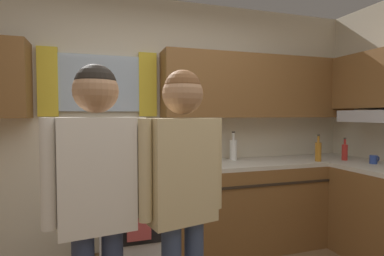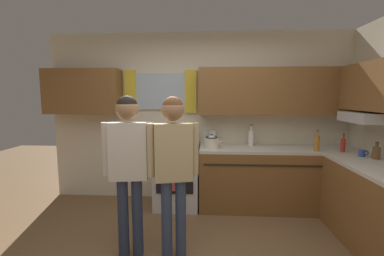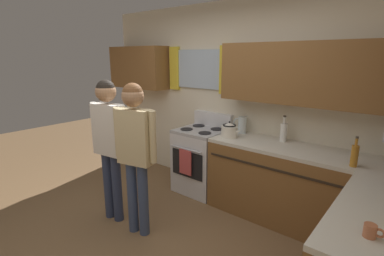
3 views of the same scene
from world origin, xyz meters
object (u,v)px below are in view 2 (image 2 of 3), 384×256
at_px(stove_oven, 177,175).
at_px(bottle_milk_white, 251,137).
at_px(stovetop_kettle, 212,142).
at_px(adult_in_plaid, 173,158).
at_px(bottle_sauce_red, 343,145).
at_px(mug_cobalt_blue, 362,153).
at_px(adult_left, 129,157).
at_px(bottle_squat_brown, 376,153).
at_px(water_pitcher, 212,137).
at_px(bottle_oil_amber, 317,143).

relative_size(stove_oven, bottle_milk_white, 3.51).
height_order(stovetop_kettle, adult_in_plaid, adult_in_plaid).
relative_size(bottle_sauce_red, mug_cobalt_blue, 2.14).
bearing_deg(mug_cobalt_blue, adult_left, -163.97).
height_order(bottle_sauce_red, stovetop_kettle, bottle_sauce_red).
bearing_deg(bottle_squat_brown, adult_in_plaid, -164.38).
bearing_deg(bottle_milk_white, adult_in_plaid, -124.53).
relative_size(water_pitcher, adult_in_plaid, 0.13).
height_order(stove_oven, water_pitcher, water_pitcher).
height_order(bottle_squat_brown, water_pitcher, water_pitcher).
bearing_deg(stovetop_kettle, bottle_squat_brown, -15.27).
bearing_deg(bottle_oil_amber, adult_in_plaid, -149.35).
distance_m(bottle_sauce_red, adult_in_plaid, 2.38).
bearing_deg(adult_in_plaid, water_pitcher, 74.67).
distance_m(adult_left, adult_in_plaid, 0.45).
distance_m(stove_oven, bottle_milk_white, 1.24).
bearing_deg(bottle_sauce_red, bottle_squat_brown, -64.78).
xyz_separation_m(water_pitcher, adult_left, (-0.85, -1.46, 0.02)).
xyz_separation_m(water_pitcher, adult_in_plaid, (-0.40, -1.46, 0.02)).
bearing_deg(stove_oven, bottle_squat_brown, -14.29).
relative_size(bottle_sauce_red, stovetop_kettle, 0.90).
height_order(bottle_milk_white, adult_left, adult_left).
height_order(adult_left, adult_in_plaid, adult_left).
bearing_deg(bottle_squat_brown, stovetop_kettle, 164.73).
height_order(bottle_squat_brown, stovetop_kettle, stovetop_kettle).
bearing_deg(water_pitcher, stovetop_kettle, -91.81).
bearing_deg(stove_oven, water_pitcher, 20.39).
relative_size(bottle_oil_amber, water_pitcher, 1.30).
bearing_deg(bottle_milk_white, mug_cobalt_blue, -28.02).
bearing_deg(bottle_oil_amber, bottle_squat_brown, -39.08).
height_order(mug_cobalt_blue, water_pitcher, water_pitcher).
height_order(bottle_oil_amber, adult_in_plaid, adult_in_plaid).
bearing_deg(bottle_milk_white, stovetop_kettle, -156.81).
relative_size(stovetop_kettle, water_pitcher, 1.24).
bearing_deg(adult_left, bottle_sauce_red, 22.11).
xyz_separation_m(bottle_sauce_red, stovetop_kettle, (-1.74, 0.13, 0.00)).
relative_size(bottle_oil_amber, bottle_sauce_red, 1.16).
relative_size(stove_oven, adult_left, 0.67).
bearing_deg(adult_in_plaid, stovetop_kettle, 71.58).
xyz_separation_m(bottle_sauce_red, bottle_milk_white, (-1.15, 0.38, 0.03)).
bearing_deg(mug_cobalt_blue, bottle_milk_white, 151.98).
distance_m(bottle_sauce_red, water_pitcher, 1.78).
bearing_deg(water_pitcher, stove_oven, -159.61).
distance_m(stovetop_kettle, water_pitcher, 0.29).
bearing_deg(mug_cobalt_blue, stovetop_kettle, 167.44).
bearing_deg(adult_left, water_pitcher, 59.93).
bearing_deg(stove_oven, adult_left, -104.61).
relative_size(stove_oven, bottle_squat_brown, 5.37).
bearing_deg(stovetop_kettle, adult_left, -125.45).
relative_size(mug_cobalt_blue, adult_in_plaid, 0.07).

